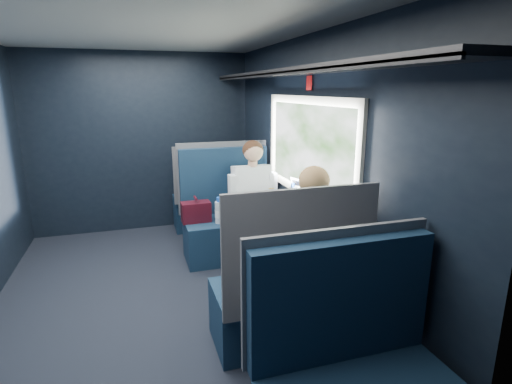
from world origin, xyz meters
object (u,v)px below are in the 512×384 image
object	(u,v)px
table	(270,221)
seat_row_front	(212,199)
man	(254,196)
laptop	(298,200)
bottle_small	(292,195)
cup	(282,197)
seat_bay_near	(228,219)
seat_row_back	(352,382)
woman	(309,241)
seat_bay_far	(286,294)

from	to	relation	value
table	seat_row_front	world-z (taller)	seat_row_front
man	laptop	bearing A→B (deg)	-66.96
bottle_small	cup	world-z (taller)	bottle_small
seat_bay_near	seat_row_front	world-z (taller)	seat_bay_near
man	cup	world-z (taller)	man
seat_row_front	seat_row_back	world-z (taller)	same
man	laptop	world-z (taller)	man
woman	laptop	bearing A→B (deg)	72.40
table	seat_bay_near	size ratio (longest dim) A/B	0.79
seat_row_back	laptop	xyz separation A→B (m)	(0.51, 1.89, 0.40)
table	laptop	bearing A→B (deg)	16.88
seat_row_front	seat_row_back	size ratio (longest dim) A/B	1.00
seat_row_back	woman	size ratio (longest dim) A/B	0.88
table	cup	bearing A→B (deg)	53.52
seat_bay_near	laptop	world-z (taller)	seat_bay_near
seat_row_front	man	distance (m)	1.17
man	bottle_small	distance (m)	0.57
table	woman	world-z (taller)	woman
table	woman	size ratio (longest dim) A/B	0.76
seat_row_back	table	bearing A→B (deg)	84.20
seat_bay_far	man	world-z (taller)	man
seat_bay_near	laptop	xyz separation A→B (m)	(0.52, -0.77, 0.39)
seat_bay_near	man	distance (m)	0.43
woman	laptop	xyz separation A→B (m)	(0.26, 0.81, 0.09)
table	seat_row_front	xyz separation A→B (m)	(-0.18, 1.80, -0.25)
man	seat_row_back	bearing A→B (deg)	-95.72
seat_row_front	bottle_small	size ratio (longest dim) A/B	5.29
man	woman	size ratio (longest dim) A/B	1.00
seat_bay_near	cup	world-z (taller)	seat_bay_near
laptop	bottle_small	bearing A→B (deg)	106.05
woman	cup	distance (m)	1.06
man	seat_bay_near	bearing A→B (deg)	146.57
man	bottle_small	bearing A→B (deg)	-65.81
seat_row_back	laptop	world-z (taller)	seat_row_back
man	table	bearing A→B (deg)	-95.52
seat_bay_near	seat_bay_far	world-z (taller)	same
bottle_small	cup	xyz separation A→B (m)	(-0.05, 0.15, -0.06)
table	seat_bay_far	world-z (taller)	seat_bay_far
seat_bay_far	woman	world-z (taller)	woman
seat_row_back	bottle_small	size ratio (longest dim) A/B	5.29
table	seat_bay_far	bearing A→B (deg)	-101.78
laptop	cup	bearing A→B (deg)	106.78
seat_bay_near	seat_row_back	world-z (taller)	seat_bay_near
man	seat_row_front	bearing A→B (deg)	102.83
seat_bay_near	cup	distance (m)	0.78
seat_row_front	cup	xyz separation A→B (m)	(0.43, -1.46, 0.37)
seat_row_front	bottle_small	bearing A→B (deg)	-73.40
seat_bay_near	man	world-z (taller)	man
seat_bay_near	seat_row_back	size ratio (longest dim) A/B	1.09
seat_bay_near	seat_row_front	bearing A→B (deg)	89.22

